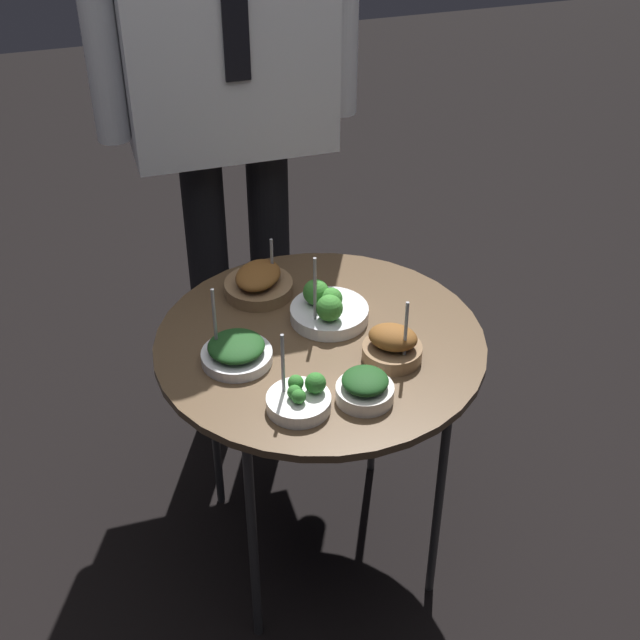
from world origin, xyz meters
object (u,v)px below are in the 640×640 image
bowl_broccoli_near_rim (300,398)px  waiter_figure (226,48)px  serving_cart (320,355)px  bowl_broccoli_mid_right (328,309)px  bowl_roast_mid_left (259,283)px  bowl_roast_front_right (393,346)px  bowl_spinach_back_left (236,352)px  bowl_spinach_front_center (365,388)px

bowl_broccoli_near_rim → waiter_figure: bearing=86.7°
serving_cart → bowl_broccoli_mid_right: 0.10m
bowl_roast_mid_left → bowl_roast_front_right: (0.20, -0.31, 0.00)m
serving_cart → bowl_roast_mid_left: 0.23m
serving_cart → bowl_spinach_back_left: bearing=-173.4°
serving_cart → bowl_spinach_back_left: size_ratio=4.13×
bowl_spinach_back_left → bowl_broccoli_mid_right: bearing=20.9°
bowl_spinach_back_left → waiter_figure: bearing=77.5°
bowl_roast_mid_left → bowl_spinach_back_left: (-0.10, -0.23, -0.00)m
bowl_broccoli_mid_right → waiter_figure: 0.65m
serving_cart → bowl_roast_mid_left: bowl_roast_mid_left is taller
bowl_broccoli_mid_right → serving_cart: bearing=-119.9°
bowl_broccoli_mid_right → bowl_spinach_back_left: size_ratio=1.06×
bowl_roast_mid_left → bowl_broccoli_near_rim: bearing=-92.4°
serving_cart → waiter_figure: size_ratio=0.41×
bowl_broccoli_near_rim → bowl_spinach_front_center: (0.12, -0.01, 0.00)m
bowl_broccoli_near_rim → bowl_spinach_front_center: 0.13m
bowl_roast_front_right → waiter_figure: waiter_figure is taller
bowl_roast_front_right → bowl_broccoli_mid_right: bearing=117.1°
bowl_spinach_back_left → bowl_spinach_front_center: 0.28m
serving_cart → bowl_spinach_back_left: 0.20m
waiter_figure → bowl_broccoli_mid_right: bearing=-79.4°
serving_cart → bowl_spinach_front_center: (0.03, -0.21, 0.07)m
waiter_figure → bowl_broccoli_near_rim: bearing=-93.3°
bowl_roast_front_right → bowl_roast_mid_left: bearing=123.1°
bowl_roast_front_right → bowl_broccoli_near_rim: bearing=-157.8°
bowl_spinach_front_center → bowl_broccoli_mid_right: bearing=88.1°
serving_cart → bowl_roast_front_right: (0.12, -0.10, 0.07)m
bowl_spinach_back_left → bowl_spinach_front_center: bearing=-41.7°
bowl_roast_mid_left → serving_cart: bearing=-68.4°
bowl_roast_mid_left → bowl_broccoli_mid_right: (0.12, -0.14, 0.00)m
bowl_broccoli_mid_right → bowl_spinach_front_center: bearing=-91.9°
bowl_roast_front_right → bowl_spinach_back_left: size_ratio=0.93×
bowl_roast_front_right → bowl_spinach_front_center: size_ratio=1.39×
bowl_roast_mid_left → bowl_broccoli_mid_right: bowl_broccoli_mid_right is taller
bowl_broccoli_mid_right → waiter_figure: size_ratio=0.10×
bowl_roast_front_right → bowl_spinach_front_center: (-0.09, -0.10, -0.01)m
bowl_broccoli_near_rim → bowl_spinach_front_center: bearing=-6.0°
bowl_roast_mid_left → bowl_spinach_front_center: size_ratio=1.41×
bowl_roast_mid_left → waiter_figure: waiter_figure is taller
bowl_broccoli_mid_right → bowl_spinach_front_center: 0.27m
bowl_roast_front_right → waiter_figure: (-0.18, 0.66, 0.41)m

